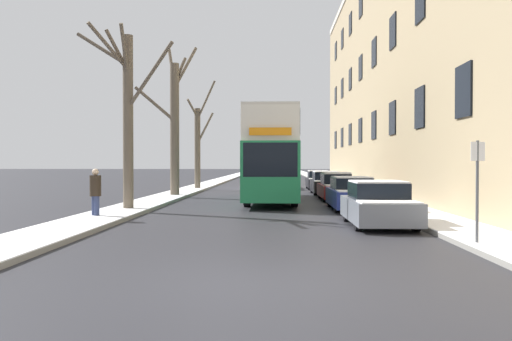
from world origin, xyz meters
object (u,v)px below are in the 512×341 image
parked_car_2 (336,187)px  parked_car_3 (326,183)px  parked_car_1 (352,194)px  bare_tree_left_1 (174,123)px  parked_car_0 (378,205)px  oncoming_van (257,172)px  parked_car_4 (318,181)px  double_decker_bus (271,152)px  street_sign_post (477,187)px  bare_tree_left_0 (127,112)px  pedestrian_left_sidewalk (95,192)px  bare_tree_left_2 (198,144)px

parked_car_2 → parked_car_3: size_ratio=1.02×
parked_car_1 → bare_tree_left_1: bearing=141.2°
parked_car_0 → parked_car_2: (-0.00, 11.17, 0.02)m
oncoming_van → parked_car_4: bearing=-18.4°
parked_car_4 → parked_car_1: bearing=-90.0°
bare_tree_left_1 → parked_car_3: (9.18, 3.52, -3.65)m
parked_car_1 → parked_car_4: size_ratio=1.07×
double_decker_bus → parked_car_4: double_decker_bus is taller
bare_tree_left_1 → double_decker_bus: (5.69, -2.88, -1.77)m
parked_car_1 → street_sign_post: size_ratio=1.74×
bare_tree_left_0 → double_decker_bus: bare_tree_left_0 is taller
bare_tree_left_1 → parked_car_0: bearing=-54.7°
double_decker_bus → oncoming_van: bearing=95.2°
pedestrian_left_sidewalk → bare_tree_left_2: bearing=-49.0°
bare_tree_left_2 → parked_car_2: bare_tree_left_2 is taller
bare_tree_left_0 → bare_tree_left_1: bare_tree_left_1 is taller
parked_car_3 → pedestrian_left_sidewalk: pedestrian_left_sidewalk is taller
bare_tree_left_1 → parked_car_4: bearing=45.5°
parked_car_0 → oncoming_van: 24.33m
parked_car_0 → parked_car_2: size_ratio=0.90×
bare_tree_left_0 → pedestrian_left_sidewalk: size_ratio=4.15×
parked_car_1 → street_sign_post: (1.40, -9.82, 0.78)m
double_decker_bus → parked_car_3: (3.49, 6.41, -1.89)m
parked_car_0 → parked_car_4: 22.28m
bare_tree_left_0 → pedestrian_left_sidewalk: bearing=-95.7°
bare_tree_left_2 → double_decker_bus: bearing=-62.8°
bare_tree_left_0 → bare_tree_left_2: bearing=88.9°
bare_tree_left_2 → pedestrian_left_sidewalk: bearing=-91.8°
bare_tree_left_1 → street_sign_post: bearing=-58.4°
bare_tree_left_0 → parked_car_1: (9.32, 1.43, -3.41)m
bare_tree_left_1 → street_sign_post: size_ratio=3.53×
parked_car_3 → bare_tree_left_0: bearing=-127.1°
bare_tree_left_0 → pedestrian_left_sidewalk: bare_tree_left_0 is taller
parked_car_4 → street_sign_post: bearing=-87.0°
bare_tree_left_0 → parked_car_2: 12.16m
street_sign_post → bare_tree_left_2: bearing=112.6°
parked_car_0 → parked_car_4: bearing=90.0°
bare_tree_left_2 → parked_car_4: (9.00, 1.50, -2.72)m
bare_tree_left_0 → pedestrian_left_sidewalk: (-0.28, -2.84, -3.08)m
bare_tree_left_1 → parked_car_4: size_ratio=2.17×
bare_tree_left_1 → parked_car_2: (9.18, -1.78, -3.65)m
double_decker_bus → parked_car_1: (3.49, -4.49, -1.90)m
bare_tree_left_0 → street_sign_post: bare_tree_left_0 is taller
bare_tree_left_2 → parked_car_0: size_ratio=2.00×
parked_car_4 → street_sign_post: size_ratio=1.63×
bare_tree_left_1 → oncoming_van: (4.44, 10.91, -3.04)m
bare_tree_left_0 → parked_car_4: bare_tree_left_0 is taller
parked_car_1 → street_sign_post: street_sign_post is taller
bare_tree_left_1 → parked_car_4: 13.59m
bare_tree_left_0 → street_sign_post: 13.87m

